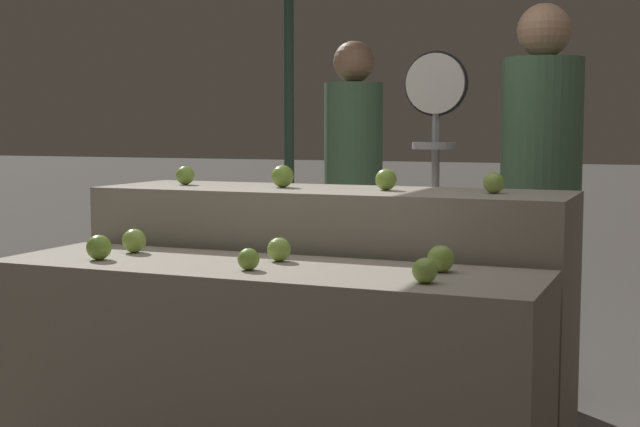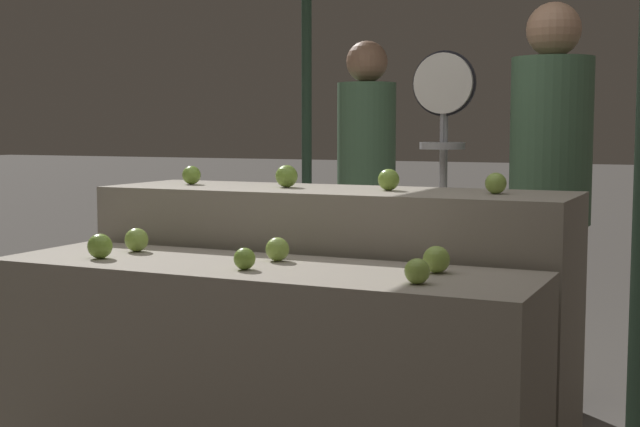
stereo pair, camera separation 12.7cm
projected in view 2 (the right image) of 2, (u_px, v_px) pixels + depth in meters
The scene contains 15 objects.
display_counter_front at pixel (260, 384), 2.99m from camera, with size 1.86×0.55×0.81m, color gray.
display_counter_back at pixel (333, 318), 3.52m from camera, with size 1.86×0.55×1.02m, color gray.
apple_front_0 at pixel (100, 246), 3.10m from camera, with size 0.09×0.09×0.09m, color #7AA338.
apple_front_1 at pixel (243, 259), 2.86m from camera, with size 0.07×0.07×0.07m, color #7AA338.
apple_front_2 at pixel (417, 271), 2.59m from camera, with size 0.08×0.08×0.08m, color #8EB247.
apple_front_3 at pixel (137, 240), 3.27m from camera, with size 0.09×0.09×0.09m, color #8EB247.
apple_front_4 at pixel (277, 249), 3.04m from camera, with size 0.08×0.08×0.08m, color #8EB247.
apple_front_5 at pixel (436, 259), 2.79m from camera, with size 0.09×0.09×0.09m, color #8EB247.
apple_back_0 at pixel (192, 175), 3.75m from camera, with size 0.08×0.08×0.08m, color #7AA338.
apple_back_1 at pixel (287, 176), 3.56m from camera, with size 0.09×0.09×0.09m, color #7AA338.
apple_back_2 at pixel (389, 180), 3.38m from camera, with size 0.08×0.08×0.08m, color #84AD3D.
apple_back_3 at pixel (496, 183), 3.20m from camera, with size 0.08×0.08×0.08m, color #8EB247.
produce_scale at pixel (443, 149), 3.93m from camera, with size 0.29×0.20×1.60m.
person_vendor_at_scale at pixel (550, 176), 3.92m from camera, with size 0.47×0.47×1.81m.
person_customer_left at pixel (366, 172), 4.93m from camera, with size 0.42×0.42×1.74m.
Camera 2 is at (1.41, -2.57, 1.26)m, focal length 50.00 mm.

